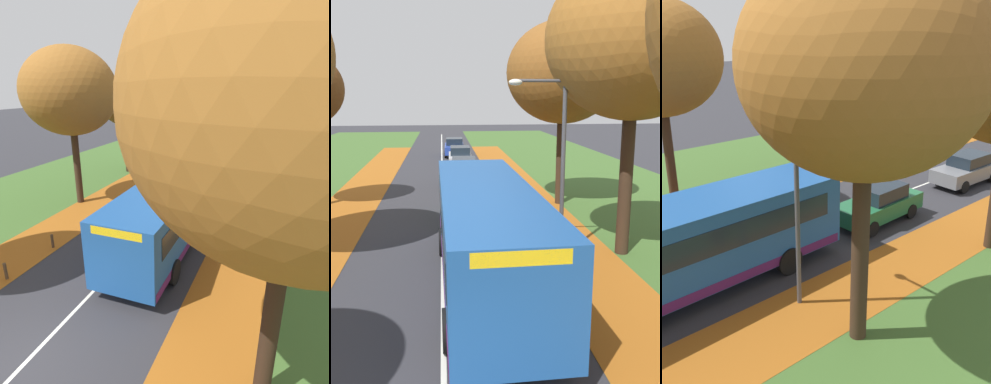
{
  "view_description": "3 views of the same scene",
  "coord_description": "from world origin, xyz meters",
  "views": [
    {
      "loc": [
        5.66,
        -4.12,
        6.97
      ],
      "look_at": [
        0.07,
        10.21,
        1.55
      ],
      "focal_mm": 28.0,
      "sensor_mm": 36.0,
      "label": 1
    },
    {
      "loc": [
        0.09,
        -4.1,
        5.47
      ],
      "look_at": [
        1.97,
        11.81,
        1.99
      ],
      "focal_mm": 42.0,
      "sensor_mm": 36.0,
      "label": 2
    },
    {
      "loc": [
        13.27,
        2.88,
        8.05
      ],
      "look_at": [
        1.54,
        13.42,
        2.11
      ],
      "focal_mm": 42.0,
      "sensor_mm": 36.0,
      "label": 3
    }
  ],
  "objects": [
    {
      "name": "car_green_lead",
      "position": [
        1.52,
        16.47,
        0.81
      ],
      "size": [
        1.91,
        4.26,
        1.62
      ],
      "color": "#1E6038",
      "rests_on": "ground"
    },
    {
      "name": "leaf_litter_left",
      "position": [
        -4.6,
        14.0,
        0.01
      ],
      "size": [
        2.8,
        60.0,
        0.0
      ],
      "primitive_type": "cube",
      "color": "#9E5619",
      "rests_on": "grass_verge_left"
    },
    {
      "name": "grass_verge_left",
      "position": [
        -9.2,
        20.0,
        0.0
      ],
      "size": [
        12.0,
        90.0,
        0.01
      ],
      "primitive_type": "cube",
      "color": "#3D6028",
      "rests_on": "ground"
    },
    {
      "name": "tree_left_mid",
      "position": [
        -6.48,
        18.28,
        5.71
      ],
      "size": [
        4.05,
        4.05,
        7.57
      ],
      "color": "black",
      "rests_on": "ground"
    },
    {
      "name": "bus",
      "position": [
        1.27,
        8.03,
        1.7
      ],
      "size": [
        2.8,
        10.44,
        2.98
      ],
      "color": "#1E5199",
      "rests_on": "ground"
    },
    {
      "name": "car_grey_following",
      "position": [
        1.38,
        23.59,
        0.81
      ],
      "size": [
        1.9,
        4.26,
        1.62
      ],
      "color": "slate",
      "rests_on": "ground"
    },
    {
      "name": "leaf_litter_right",
      "position": [
        4.6,
        14.0,
        0.01
      ],
      "size": [
        2.8,
        60.0,
        0.0
      ],
      "primitive_type": "cube",
      "color": "#9E5619",
      "rests_on": "grass_verge_right"
    },
    {
      "name": "road_centre_line",
      "position": [
        0.0,
        20.0,
        0.0
      ],
      "size": [
        0.12,
        80.0,
        0.01
      ],
      "primitive_type": "cube",
      "color": "silver",
      "rests_on": "ground"
    },
    {
      "name": "tree_right_near",
      "position": [
        6.28,
        10.32,
        7.18
      ],
      "size": [
        5.74,
        5.74,
        9.8
      ],
      "color": "#382619",
      "rests_on": "ground"
    },
    {
      "name": "streetlamp_right",
      "position": [
        3.67,
        10.09,
        3.74
      ],
      "size": [
        1.89,
        0.28,
        6.0
      ],
      "color": "#47474C",
      "rests_on": "ground"
    }
  ]
}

